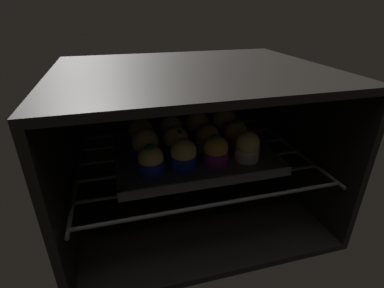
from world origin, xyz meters
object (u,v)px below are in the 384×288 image
at_px(muffin_row0_col3, 247,147).
at_px(muffin_row1_col0, 145,144).
at_px(muffin_row2_col1, 171,129).
at_px(muffin_row2_col3, 224,122).
at_px(muffin_row0_col0, 151,161).
at_px(baking_tray, 192,153).
at_px(muffin_row0_col1, 184,155).
at_px(muffin_row0_col2, 216,151).
at_px(muffin_row1_col1, 176,141).
at_px(muffin_row2_col0, 141,132).
at_px(muffin_row2_col2, 198,126).
at_px(muffin_row1_col2, 207,138).
at_px(muffin_row1_col3, 235,134).

height_order(muffin_row0_col3, muffin_row1_col0, muffin_row1_col0).
height_order(muffin_row2_col1, muffin_row2_col3, muffin_row2_col3).
bearing_deg(muffin_row0_col0, muffin_row2_col1, 63.93).
relative_size(baking_tray, muffin_row0_col1, 5.40).
distance_m(baking_tray, muffin_row1_col0, 0.12).
bearing_deg(muffin_row0_col3, muffin_row0_col2, -179.15).
bearing_deg(muffin_row1_col0, muffin_row1_col1, 3.06).
height_order(muffin_row0_col1, muffin_row0_col2, muffin_row0_col2).
xyz_separation_m(muffin_row0_col2, muffin_row2_col1, (-0.07, 0.15, -0.00)).
distance_m(muffin_row2_col0, muffin_row2_col3, 0.23).
xyz_separation_m(muffin_row2_col2, muffin_row2_col3, (0.08, 0.00, 0.00)).
relative_size(muffin_row0_col3, muffin_row1_col1, 1.02).
distance_m(muffin_row2_col1, muffin_row2_col2, 0.07).
distance_m(muffin_row0_col0, muffin_row0_col1, 0.07).
distance_m(muffin_row1_col0, muffin_row1_col1, 0.07).
xyz_separation_m(muffin_row1_col2, muffin_row1_col3, (0.07, -0.00, 0.00)).
relative_size(muffin_row1_col1, muffin_row2_col1, 0.94).
bearing_deg(muffin_row0_col1, muffin_row2_col1, 89.31).
bearing_deg(muffin_row1_col2, baking_tray, -178.09).
distance_m(muffin_row1_col0, muffin_row2_col3, 0.24).
height_order(muffin_row0_col0, muffin_row0_col3, same).
bearing_deg(muffin_row0_col0, muffin_row0_col3, 0.89).
relative_size(muffin_row0_col0, muffin_row2_col1, 0.95).
height_order(muffin_row1_col1, muffin_row2_col0, muffin_row2_col0).
height_order(muffin_row0_col2, muffin_row2_col2, same).
bearing_deg(muffin_row2_col0, muffin_row0_col2, -44.80).
distance_m(muffin_row2_col1, muffin_row2_col3, 0.15).
height_order(muffin_row0_col1, muffin_row2_col0, muffin_row2_col0).
distance_m(muffin_row0_col2, muffin_row2_col3, 0.17).
bearing_deg(muffin_row1_col1, muffin_row0_col1, -89.18).
bearing_deg(muffin_row2_col3, muffin_row1_col1, -154.45).
relative_size(muffin_row1_col0, muffin_row2_col1, 0.99).
distance_m(baking_tray, muffin_row2_col1, 0.09).
height_order(muffin_row1_col0, muffin_row1_col3, muffin_row1_col3).
xyz_separation_m(muffin_row1_col3, muffin_row2_col2, (-0.08, 0.07, 0.00)).
height_order(muffin_row1_col2, muffin_row1_col3, muffin_row1_col3).
height_order(muffin_row2_col0, muffin_row2_col3, muffin_row2_col3).
xyz_separation_m(muffin_row1_col1, muffin_row1_col2, (0.08, 0.00, -0.00)).
height_order(muffin_row0_col0, muffin_row2_col3, muffin_row2_col3).
bearing_deg(muffin_row1_col3, muffin_row2_col1, 153.52).
bearing_deg(muffin_row1_col2, muffin_row0_col2, -93.94).
bearing_deg(muffin_row0_col3, muffin_row1_col2, 134.19).
relative_size(muffin_row0_col3, muffin_row1_col2, 1.06).
distance_m(muffin_row0_col0, muffin_row2_col3, 0.27).
bearing_deg(baking_tray, muffin_row0_col1, -118.19).
distance_m(baking_tray, muffin_row1_col1, 0.05).
relative_size(baking_tray, muffin_row1_col2, 5.60).
xyz_separation_m(muffin_row1_col0, muffin_row1_col1, (0.07, 0.00, -0.00)).
distance_m(muffin_row0_col1, muffin_row2_col1, 0.15).
relative_size(muffin_row0_col2, muffin_row1_col1, 1.07).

